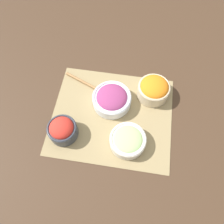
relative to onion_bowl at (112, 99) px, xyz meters
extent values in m
plane|color=#422D1E|center=(-0.01, 0.06, -0.04)|extent=(3.00, 3.00, 0.00)
cube|color=#937F56|center=(-0.01, 0.06, -0.04)|extent=(0.49, 0.42, 0.00)
cylinder|color=silver|center=(0.00, 0.00, -0.01)|extent=(0.16, 0.16, 0.05)
torus|color=silver|center=(0.00, 0.00, 0.01)|extent=(0.16, 0.16, 0.01)
ellipsoid|color=#93386B|center=(0.00, 0.00, 0.01)|extent=(0.13, 0.13, 0.04)
cylinder|color=#333842|center=(0.17, 0.17, -0.01)|extent=(0.11, 0.11, 0.06)
torus|color=#333842|center=(0.17, 0.17, 0.02)|extent=(0.11, 0.11, 0.01)
ellipsoid|color=red|center=(0.17, 0.17, 0.02)|extent=(0.09, 0.09, 0.06)
cylinder|color=silver|center=(-0.09, 0.17, -0.01)|extent=(0.14, 0.14, 0.05)
torus|color=silver|center=(-0.09, 0.17, 0.01)|extent=(0.14, 0.14, 0.01)
ellipsoid|color=#A8CC7F|center=(-0.09, 0.17, 0.01)|extent=(0.11, 0.11, 0.02)
cylinder|color=beige|center=(-0.17, -0.07, 0.00)|extent=(0.13, 0.13, 0.06)
torus|color=beige|center=(-0.17, -0.07, 0.03)|extent=(0.13, 0.13, 0.01)
ellipsoid|color=orange|center=(-0.17, -0.07, 0.03)|extent=(0.12, 0.12, 0.05)
cylinder|color=#9E7042|center=(0.14, -0.08, -0.03)|extent=(0.17, 0.08, 0.01)
ellipsoid|color=#9E7042|center=(0.05, -0.04, -0.02)|extent=(0.08, 0.07, 0.03)
camera|label=1|loc=(-0.07, 0.44, 0.78)|focal=35.00mm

